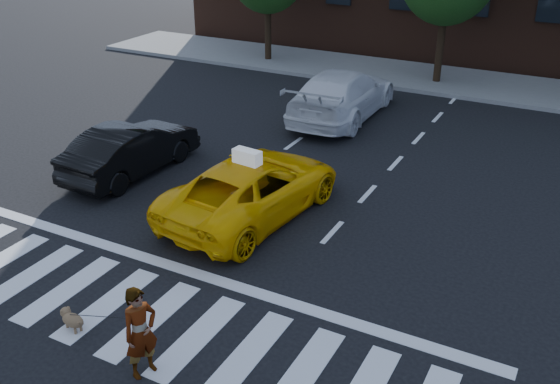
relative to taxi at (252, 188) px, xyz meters
name	(u,v)px	position (x,y,z in m)	size (l,w,h in m)	color
ground	(151,320)	(0.41, -4.32, -0.69)	(120.00, 120.00, 0.00)	black
crosswalk	(151,320)	(0.41, -4.32, -0.69)	(13.00, 2.40, 0.01)	silver
stop_line	(202,275)	(0.41, -2.72, -0.69)	(12.00, 0.30, 0.01)	silver
sidewalk_far	(427,78)	(0.41, 13.18, -0.62)	(30.00, 4.00, 0.15)	slate
taxi	(252,188)	(0.00, 0.00, 0.00)	(2.30, 4.98, 1.38)	#FFBB05
black_sedan	(131,149)	(-4.06, 0.56, -0.01)	(1.45, 4.16, 1.37)	black
white_suv	(342,94)	(-0.87, 7.39, 0.11)	(2.24, 5.52, 1.60)	white
woman	(141,332)	(1.17, -5.42, 0.10)	(0.58, 0.38, 1.58)	#999999
dog	(71,319)	(-0.65, -5.15, -0.49)	(0.62, 0.34, 0.36)	olive
taxi_sign	(247,157)	(0.00, -0.20, 0.85)	(0.65, 0.28, 0.32)	white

